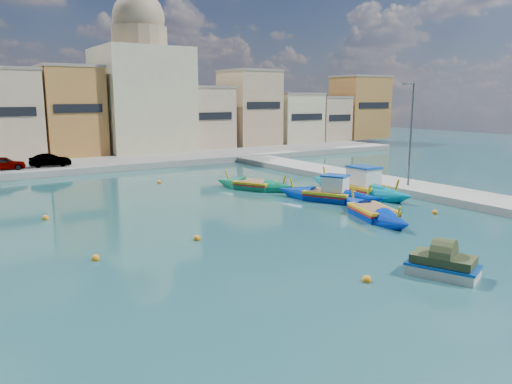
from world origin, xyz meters
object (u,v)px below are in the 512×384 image
object	(u,v)px
luzzu_turquoise_cabin	(358,189)
tender_near	(443,266)
church_block	(141,85)
luzzu_blue_south	(373,214)
luzzu_green	(255,186)
quay_street_lamp	(410,133)
luzzu_blue_cabin	(329,196)

from	to	relation	value
luzzu_turquoise_cabin	tender_near	xyz separation A→B (m)	(-9.34, -14.09, 0.01)
church_block	luzzu_blue_south	size ratio (longest dim) A/B	2.39
luzzu_green	tender_near	world-z (taller)	luzzu_green
quay_street_lamp	luzzu_blue_south	distance (m)	10.02
luzzu_turquoise_cabin	luzzu_green	xyz separation A→B (m)	(-5.22, 5.71, -0.15)
quay_street_lamp	luzzu_turquoise_cabin	distance (m)	5.57
luzzu_blue_south	tender_near	size ratio (longest dim) A/B	2.64
luzzu_blue_cabin	luzzu_turquoise_cabin	bearing A→B (deg)	11.02
church_block	luzzu_blue_cabin	size ratio (longest dim) A/B	2.45
church_block	luzzu_turquoise_cabin	xyz separation A→B (m)	(3.78, -32.57, -8.02)
luzzu_blue_cabin	tender_near	distance (m)	14.73
tender_near	luzzu_blue_cabin	bearing A→B (deg)	65.92
luzzu_blue_south	luzzu_green	bearing A→B (deg)	94.00
quay_street_lamp	luzzu_blue_cabin	bearing A→B (deg)	173.63
luzzu_blue_cabin	luzzu_green	bearing A→B (deg)	106.54
luzzu_blue_cabin	tender_near	world-z (taller)	luzzu_blue_cabin
quay_street_lamp	luzzu_turquoise_cabin	size ratio (longest dim) A/B	0.79
luzzu_turquoise_cabin	luzzu_blue_south	world-z (taller)	luzzu_turquoise_cabin
church_block	luzzu_blue_cabin	world-z (taller)	church_block
quay_street_lamp	luzzu_blue_south	xyz separation A→B (m)	(-8.08, -4.30, -4.10)
church_block	luzzu_green	size ratio (longest dim) A/B	2.68
luzzu_blue_cabin	luzzu_green	distance (m)	6.64
luzzu_turquoise_cabin	church_block	bearing A→B (deg)	96.63
church_block	luzzu_green	xyz separation A→B (m)	(-1.43, -26.86, -8.17)
luzzu_blue_south	tender_near	xyz separation A→B (m)	(-4.92, -8.37, 0.17)
church_block	luzzu_blue_cabin	distance (m)	34.19
luzzu_turquoise_cabin	tender_near	bearing A→B (deg)	-123.52
luzzu_green	tender_near	bearing A→B (deg)	-101.75
church_block	quay_street_lamp	bearing A→B (deg)	-77.65
luzzu_green	quay_street_lamp	bearing A→B (deg)	-38.82
church_block	quay_street_lamp	xyz separation A→B (m)	(7.44, -34.00, -4.07)
church_block	quay_street_lamp	world-z (taller)	church_block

